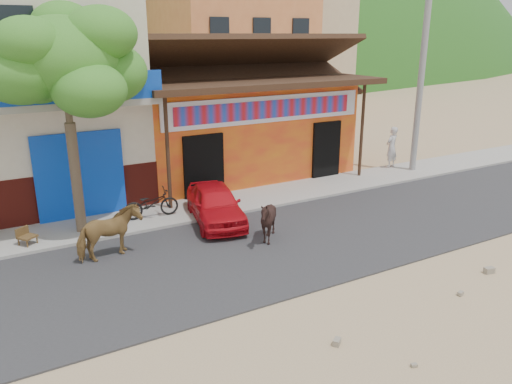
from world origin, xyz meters
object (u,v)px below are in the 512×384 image
scooter (151,204)px  cow_tan (109,233)px  tree (70,123)px  utility_pole (422,67)px  pedestrian (392,147)px  cafe_chair_right (26,229)px  cow_dark (268,221)px  red_car (215,204)px

scooter → cow_tan: bearing=144.0°
tree → utility_pole: bearing=0.9°
tree → pedestrian: 12.50m
tree → cow_tan: bearing=-81.1°
cow_tan → cafe_chair_right: (-1.71, 1.70, -0.16)m
tree → scooter: 3.28m
cow_dark → red_car: bearing=-171.8°
tree → scooter: tree is taller
utility_pole → scooter: 11.36m
scooter → tree: bearing=95.7°
tree → cow_tan: (0.31, -1.99, -2.43)m
utility_pole → red_car: bearing=-172.6°
utility_pole → cow_dark: utility_pole is taller
red_car → scooter: (-1.58, 1.07, -0.05)m
tree → cow_tan: 3.15m
cow_dark → pedestrian: 9.00m
tree → red_car: bearing=-15.5°
pedestrian → scooter: bearing=-10.6°
tree → cow_dark: 5.72m
utility_pole → red_car: utility_pole is taller
cafe_chair_right → cow_dark: bearing=-62.2°
cow_tan → red_car: (3.29, 0.99, -0.09)m
cow_tan → cow_dark: size_ratio=1.29×
scooter → red_car: bearing=-120.3°
tree → cafe_chair_right: (-1.40, -0.29, -2.59)m
tree → scooter: bearing=1.9°
cow_tan → utility_pole: bearing=-92.3°
tree → red_car: (3.60, -1.00, -2.52)m
utility_pole → cow_tan: utility_pole is taller
scooter → pedestrian: bearing=-81.6°
red_car → tree: bearing=176.6°
scooter → cafe_chair_right: bearing=99.7°
utility_pole → cafe_chair_right: size_ratio=9.66×
red_car → pedestrian: size_ratio=1.97×
pedestrian → tree: bearing=-11.1°
cow_dark → cafe_chair_right: size_ratio=1.44×
pedestrian → cafe_chair_right: size_ratio=2.01×
tree → pedestrian: tree is taller
red_car → scooter: bearing=158.0°
cow_dark → utility_pole: bearing=102.5°
cow_tan → scooter: bearing=-52.0°
utility_pole → cow_tan: bearing=-170.1°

